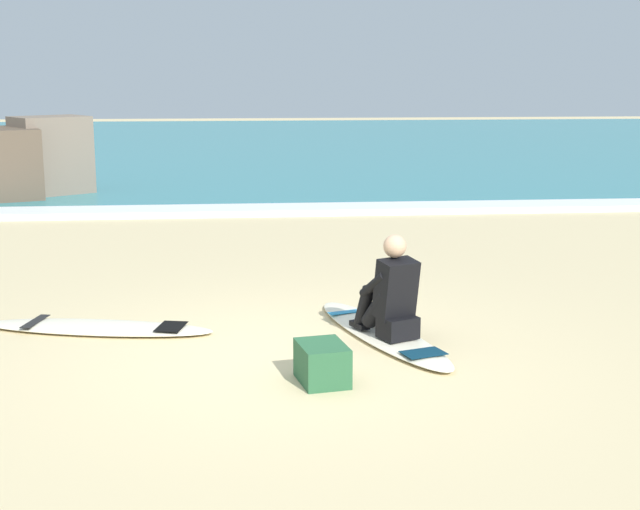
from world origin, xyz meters
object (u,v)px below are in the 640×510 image
object	(u,v)px
surfboard_main	(382,333)
surfboard_spare_near	(98,327)
beach_bag	(322,363)
surfer_seated	(391,297)

from	to	relation	value
surfboard_main	surfboard_spare_near	size ratio (longest dim) A/B	1.07
surfboard_main	surfboard_spare_near	xyz separation A→B (m)	(-2.70, 0.44, 0.00)
surfboard_spare_near	beach_bag	size ratio (longest dim) A/B	4.86
surfboard_spare_near	surfer_seated	bearing A→B (deg)	-12.90
surfboard_main	surfer_seated	xyz separation A→B (m)	(0.05, -0.19, 0.40)
surfer_seated	surfboard_spare_near	bearing A→B (deg)	167.10
surfer_seated	surfboard_spare_near	size ratio (longest dim) A/B	0.41
surfer_seated	surfboard_spare_near	world-z (taller)	surfer_seated
surfboard_spare_near	beach_bag	world-z (taller)	beach_bag
surfer_seated	surfboard_spare_near	distance (m)	2.84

